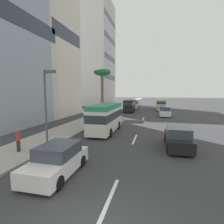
{
  "coord_description": "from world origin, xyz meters",
  "views": [
    {
      "loc": [
        -4.14,
        -1.66,
        4.3
      ],
      "look_at": [
        17.25,
        3.51,
        1.75
      ],
      "focal_mm": 28.26,
      "sensor_mm": 36.0,
      "label": 1
    }
  ],
  "objects_px": {
    "car_sixth": "(178,138)",
    "street_lamp": "(47,99)",
    "van_fifth": "(134,103)",
    "palm_tree": "(102,75)",
    "car_third": "(57,160)",
    "pedestrian_near_lamp": "(18,139)",
    "car_fourth": "(165,112)",
    "minibus_lead": "(106,117)",
    "van_seventh": "(161,104)",
    "van_second": "(129,105)"
  },
  "relations": [
    {
      "from": "van_second",
      "to": "palm_tree",
      "type": "relative_size",
      "value": 0.62
    },
    {
      "from": "van_second",
      "to": "street_lamp",
      "type": "height_order",
      "value": "street_lamp"
    },
    {
      "from": "minibus_lead",
      "to": "street_lamp",
      "type": "distance_m",
      "value": 7.3
    },
    {
      "from": "street_lamp",
      "to": "car_fourth",
      "type": "bearing_deg",
      "value": -24.9
    },
    {
      "from": "minibus_lead",
      "to": "van_seventh",
      "type": "relative_size",
      "value": 1.28
    },
    {
      "from": "car_third",
      "to": "car_fourth",
      "type": "bearing_deg",
      "value": 164.59
    },
    {
      "from": "minibus_lead",
      "to": "van_fifth",
      "type": "relative_size",
      "value": 1.33
    },
    {
      "from": "car_third",
      "to": "minibus_lead",
      "type": "bearing_deg",
      "value": -178.96
    },
    {
      "from": "car_third",
      "to": "palm_tree",
      "type": "height_order",
      "value": "palm_tree"
    },
    {
      "from": "minibus_lead",
      "to": "car_fourth",
      "type": "relative_size",
      "value": 1.66
    },
    {
      "from": "car_sixth",
      "to": "palm_tree",
      "type": "xyz_separation_m",
      "value": [
        16.69,
        11.03,
        6.45
      ]
    },
    {
      "from": "car_third",
      "to": "pedestrian_near_lamp",
      "type": "distance_m",
      "value": 4.76
    },
    {
      "from": "van_seventh",
      "to": "palm_tree",
      "type": "distance_m",
      "value": 16.35
    },
    {
      "from": "van_seventh",
      "to": "car_third",
      "type": "bearing_deg",
      "value": 169.54
    },
    {
      "from": "pedestrian_near_lamp",
      "to": "palm_tree",
      "type": "xyz_separation_m",
      "value": [
        20.62,
        0.12,
        6.18
      ]
    },
    {
      "from": "palm_tree",
      "to": "van_fifth",
      "type": "bearing_deg",
      "value": -16.19
    },
    {
      "from": "van_second",
      "to": "car_third",
      "type": "relative_size",
      "value": 1.26
    },
    {
      "from": "car_sixth",
      "to": "street_lamp",
      "type": "height_order",
      "value": "street_lamp"
    },
    {
      "from": "minibus_lead",
      "to": "car_sixth",
      "type": "relative_size",
      "value": 1.54
    },
    {
      "from": "minibus_lead",
      "to": "pedestrian_near_lamp",
      "type": "xyz_separation_m",
      "value": [
        -7.92,
        4.08,
        -0.58
      ]
    },
    {
      "from": "car_third",
      "to": "street_lamp",
      "type": "relative_size",
      "value": 0.72
    },
    {
      "from": "car_third",
      "to": "palm_tree",
      "type": "distance_m",
      "value": 24.04
    },
    {
      "from": "car_third",
      "to": "pedestrian_near_lamp",
      "type": "xyz_separation_m",
      "value": [
        2.11,
        4.26,
        0.31
      ]
    },
    {
      "from": "minibus_lead",
      "to": "pedestrian_near_lamp",
      "type": "bearing_deg",
      "value": -27.24
    },
    {
      "from": "pedestrian_near_lamp",
      "to": "van_second",
      "type": "bearing_deg",
      "value": -36.22
    },
    {
      "from": "van_second",
      "to": "pedestrian_near_lamp",
      "type": "bearing_deg",
      "value": -8.45
    },
    {
      "from": "van_second",
      "to": "car_sixth",
      "type": "height_order",
      "value": "van_second"
    },
    {
      "from": "van_second",
      "to": "van_fifth",
      "type": "distance_m",
      "value": 8.34
    },
    {
      "from": "car_fourth",
      "to": "car_third",
      "type": "bearing_deg",
      "value": 164.59
    },
    {
      "from": "minibus_lead",
      "to": "car_third",
      "type": "xyz_separation_m",
      "value": [
        -10.03,
        -0.18,
        -0.88
      ]
    },
    {
      "from": "van_second",
      "to": "pedestrian_near_lamp",
      "type": "height_order",
      "value": "van_second"
    },
    {
      "from": "car_fourth",
      "to": "van_seventh",
      "type": "height_order",
      "value": "van_seventh"
    },
    {
      "from": "minibus_lead",
      "to": "car_fourth",
      "type": "distance_m",
      "value": 15.63
    },
    {
      "from": "car_fourth",
      "to": "van_fifth",
      "type": "xyz_separation_m",
      "value": [
        13.22,
        6.78,
        0.5
      ]
    },
    {
      "from": "minibus_lead",
      "to": "palm_tree",
      "type": "distance_m",
      "value": 14.5
    },
    {
      "from": "van_fifth",
      "to": "van_seventh",
      "type": "xyz_separation_m",
      "value": [
        -3.53,
        -6.38,
        0.17
      ]
    },
    {
      "from": "car_fourth",
      "to": "street_lamp",
      "type": "xyz_separation_m",
      "value": [
        -20.47,
        9.5,
        2.97
      ]
    },
    {
      "from": "car_third",
      "to": "car_sixth",
      "type": "distance_m",
      "value": 8.99
    },
    {
      "from": "van_fifth",
      "to": "street_lamp",
      "type": "height_order",
      "value": "street_lamp"
    },
    {
      "from": "van_second",
      "to": "car_fourth",
      "type": "bearing_deg",
      "value": 54.72
    },
    {
      "from": "van_seventh",
      "to": "pedestrian_near_lamp",
      "type": "bearing_deg",
      "value": 161.66
    },
    {
      "from": "street_lamp",
      "to": "pedestrian_near_lamp",
      "type": "bearing_deg",
      "value": 136.85
    },
    {
      "from": "palm_tree",
      "to": "van_second",
      "type": "bearing_deg",
      "value": -33.41
    },
    {
      "from": "minibus_lead",
      "to": "car_sixth",
      "type": "height_order",
      "value": "minibus_lead"
    },
    {
      "from": "minibus_lead",
      "to": "van_seventh",
      "type": "xyz_separation_m",
      "value": [
        23.73,
        -6.42,
        -0.16
      ]
    },
    {
      "from": "minibus_lead",
      "to": "pedestrian_near_lamp",
      "type": "relative_size",
      "value": 4.2
    },
    {
      "from": "van_second",
      "to": "car_sixth",
      "type": "xyz_separation_m",
      "value": [
        -22.92,
        -6.93,
        -0.66
      ]
    },
    {
      "from": "street_lamp",
      "to": "minibus_lead",
      "type": "bearing_deg",
      "value": -22.66
    },
    {
      "from": "van_fifth",
      "to": "palm_tree",
      "type": "relative_size",
      "value": 0.63
    },
    {
      "from": "car_fourth",
      "to": "palm_tree",
      "type": "height_order",
      "value": "palm_tree"
    }
  ]
}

